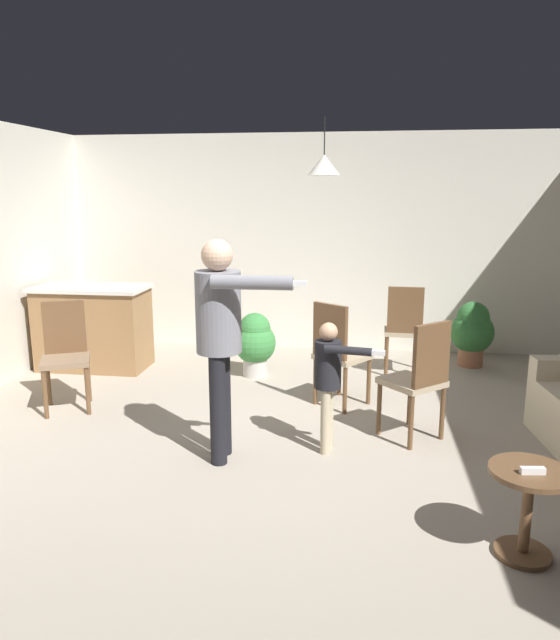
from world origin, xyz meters
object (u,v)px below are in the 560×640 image
kitchen_counter (94,327)px  side_table_by_couch (527,502)px  dining_chair_by_counter (419,376)px  person_adult (221,326)px  dining_chair_centre_back (338,350)px  dining_chair_near_wall (404,326)px  potted_plant_corner (472,331)px  potted_plant_by_wall (255,341)px  dining_chair_spare (65,351)px  person_child (329,373)px  spare_remote_on_table (533,471)px

kitchen_counter → side_table_by_couch: size_ratio=2.42×
dining_chair_by_counter → person_adult: bearing=158.6°
person_adult → dining_chair_by_counter: size_ratio=1.66×
dining_chair_by_counter → dining_chair_centre_back: same height
kitchen_counter → dining_chair_near_wall: (3.50, 0.22, 0.07)m
person_adult → side_table_by_couch: bearing=62.1°
person_adult → potted_plant_corner: person_adult is taller
kitchen_counter → dining_chair_near_wall: dining_chair_near_wall is taller
kitchen_counter → potted_plant_by_wall: size_ratio=1.79×
dining_chair_by_counter → dining_chair_spare: same height
side_table_by_couch → dining_chair_spare: bearing=153.1°
side_table_by_couch → person_child: (-1.16, 1.21, 0.31)m
person_child → dining_chair_near_wall: (0.71, 2.11, -0.09)m
dining_chair_centre_back → spare_remote_on_table: size_ratio=7.69×
person_adult → spare_remote_on_table: bearing=61.0°
kitchen_counter → dining_chair_by_counter: dining_chair_by_counter is taller
dining_chair_near_wall → potted_plant_corner: 0.93m
person_adult → dining_chair_spare: size_ratio=1.66×
person_child → potted_plant_corner: bearing=158.6°
dining_chair_near_wall → spare_remote_on_table: dining_chair_near_wall is taller
spare_remote_on_table → potted_plant_corner: bearing=84.5°
dining_chair_by_counter → dining_chair_near_wall: 1.79m
dining_chair_spare → potted_plant_by_wall: bearing=-167.0°
spare_remote_on_table → dining_chair_by_counter: bearing=105.9°
dining_chair_near_wall → potted_plant_corner: size_ratio=1.32×
potted_plant_corner → dining_chair_spare: bearing=-154.4°
person_child → potted_plant_corner: 2.98m
person_child → potted_plant_corner: size_ratio=1.36×
dining_chair_near_wall → dining_chair_centre_back: size_ratio=1.00×
dining_chair_near_wall → dining_chair_spare: 3.51m
kitchen_counter → spare_remote_on_table: kitchen_counter is taller
dining_chair_by_counter → potted_plant_corner: (0.82, 2.24, -0.13)m
person_child → potted_plant_by_wall: person_child is taller
dining_chair_by_counter → dining_chair_near_wall: bearing=48.3°
dining_chair_by_counter → kitchen_counter: bearing=114.2°
person_child → dining_chair_centre_back: person_child is taller
kitchen_counter → dining_chair_centre_back: size_ratio=1.26×
dining_chair_by_counter → dining_chair_centre_back: size_ratio=1.00×
side_table_by_couch → potted_plant_by_wall: size_ratio=0.74×
dining_chair_centre_back → potted_plant_corner: size_ratio=1.32×
side_table_by_couch → dining_chair_centre_back: dining_chair_centre_back is taller
potted_plant_corner → dining_chair_centre_back: bearing=-134.0°
dining_chair_by_counter → potted_plant_corner: dining_chair_by_counter is taller
person_child → side_table_by_couch: bearing=53.1°
side_table_by_couch → dining_chair_by_counter: dining_chair_by_counter is taller
spare_remote_on_table → potted_plant_by_wall: bearing=123.7°
person_child → dining_chair_spare: person_child is taller
kitchen_counter → dining_chair_near_wall: 3.51m
dining_chair_near_wall → dining_chair_centre_back: bearing=-119.9°
kitchen_counter → dining_chair_centre_back: 2.95m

